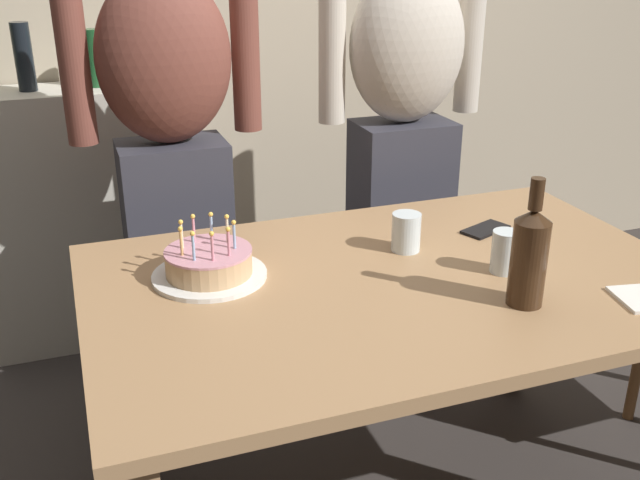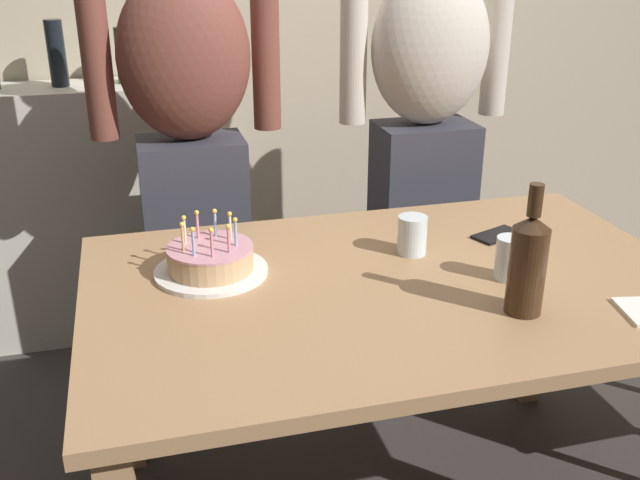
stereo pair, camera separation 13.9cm
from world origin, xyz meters
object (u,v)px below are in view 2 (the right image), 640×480
at_px(water_glass_far, 509,258).
at_px(cell_phone, 497,235).
at_px(birthday_cake, 211,261).
at_px(person_woman_cardigan, 425,137).
at_px(person_man_bearded, 191,153).
at_px(water_glass_near, 412,235).
at_px(wine_bottle, 528,262).

distance_m(water_glass_far, cell_phone, 0.28).
bearing_deg(birthday_cake, water_glass_far, -17.17).
xyz_separation_m(water_glass_far, person_woman_cardigan, (0.13, 0.86, 0.08)).
distance_m(water_glass_far, person_man_bearded, 1.10).
bearing_deg(water_glass_near, person_woman_cardigan, 65.03).
relative_size(water_glass_near, wine_bottle, 0.34).
xyz_separation_m(birthday_cake, person_woman_cardigan, (0.83, 0.64, 0.10)).
xyz_separation_m(water_glass_near, person_woman_cardigan, (0.30, 0.65, 0.08)).
xyz_separation_m(wine_bottle, person_woman_cardigan, (0.18, 1.02, 0.01)).
bearing_deg(water_glass_far, cell_phone, 67.27).
bearing_deg(water_glass_far, wine_bottle, -107.12).
relative_size(wine_bottle, person_woman_cardigan, 0.18).
relative_size(person_man_bearded, person_woman_cardigan, 1.00).
height_order(cell_phone, person_woman_cardigan, person_woman_cardigan).
bearing_deg(cell_phone, water_glass_far, -134.15).
relative_size(water_glass_far, person_woman_cardigan, 0.07).
bearing_deg(water_glass_far, water_glass_near, 129.49).
relative_size(cell_phone, person_man_bearded, 0.09).
relative_size(water_glass_near, cell_phone, 0.72).
bearing_deg(cell_phone, birthday_cake, 161.26).
height_order(birthday_cake, water_glass_far, birthday_cake).
bearing_deg(person_man_bearded, wine_bottle, 121.66).
relative_size(water_glass_near, water_glass_far, 0.95).
xyz_separation_m(cell_phone, person_woman_cardigan, (0.03, 0.60, 0.13)).
bearing_deg(person_woman_cardigan, person_man_bearded, 0.00).
bearing_deg(birthday_cake, person_man_bearded, 88.10).
distance_m(water_glass_near, wine_bottle, 0.40).
bearing_deg(water_glass_far, person_man_bearded, 128.40).
height_order(water_glass_near, water_glass_far, water_glass_far).
height_order(birthday_cake, person_man_bearded, person_man_bearded).
distance_m(water_glass_near, cell_phone, 0.29).
distance_m(birthday_cake, person_man_bearded, 0.65).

